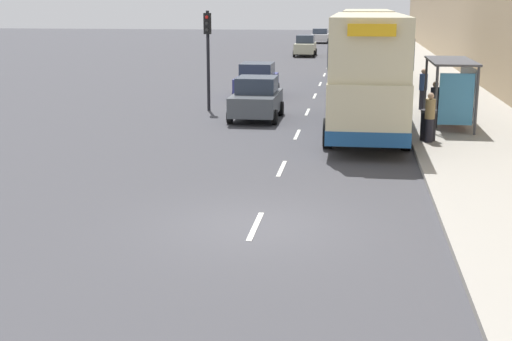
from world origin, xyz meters
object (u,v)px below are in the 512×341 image
Objects in this scene: double_decker_bus_near at (367,70)px; car_2 at (256,99)px; pedestrian_2 at (423,89)px; pedestrian_1 at (435,104)px; pedestrian_at_shelter at (430,117)px; litter_bin at (428,125)px; bus_shelter at (456,81)px; car_3 at (257,80)px; double_decker_bus_ahead at (366,47)px; traffic_light_far_kerb at (208,44)px; car_0 at (305,46)px; car_1 at (320,36)px.

car_2 is (-4.44, 2.05, -1.43)m from double_decker_bus_near.
pedestrian_1 is at bearing -89.70° from pedestrian_2.
litter_bin is (-0.01, 0.30, -0.32)m from pedestrian_at_shelter.
double_decker_bus_near is (-3.30, -0.49, 0.41)m from bus_shelter.
car_3 is 14.04m from pedestrian_at_shelter.
double_decker_bus_ahead reaches higher than pedestrian_at_shelter.
bus_shelter is at bearing -19.52° from traffic_light_far_kerb.
car_0 reaches higher than car_3.
pedestrian_1 is 10.36m from traffic_light_far_kerb.
traffic_light_far_kerb is (-9.39, -0.73, 1.91)m from pedestrian_2.
traffic_light_far_kerb is at bearing 142.60° from pedestrian_at_shelter.
pedestrian_2 is (2.40, -9.22, -1.23)m from double_decker_bus_ahead.
traffic_light_far_kerb is (-6.99, -9.95, 0.68)m from double_decker_bus_ahead.
bus_shelter is 2.36× the size of pedestrian_2.
car_3 is (-8.70, 8.64, -1.03)m from bus_shelter.
litter_bin is at bearing 96.36° from car_1.
car_3 is at bearing 122.22° from pedestrian_at_shelter.
car_2 is 2.14× the size of pedestrian_2.
bus_shelter is 3.57m from pedestrian_at_shelter.
car_2 is (0.26, -56.31, 0.03)m from car_1.
traffic_light_far_kerb reaches higher than litter_bin.
double_decker_bus_ahead is 2.55× the size of traffic_light_far_kerb.
litter_bin is at bearing -36.17° from traffic_light_far_kerb.
car_1 is 0.88× the size of traffic_light_far_kerb.
pedestrian_at_shelter reaches higher than car_1.
car_0 is at bearing 99.98° from litter_bin.
car_1 is at bearing 96.20° from double_decker_bus_ahead.
car_0 is 2.65× the size of pedestrian_at_shelter.
double_decker_bus_near is 2.59× the size of car_0.
traffic_light_far_kerb is at bearing -39.98° from car_2.
pedestrian_2 reaches higher than pedestrian_1.
pedestrian_2 is (7.92, -4.30, 0.20)m from car_3.
double_decker_bus_ahead reaches higher than pedestrian_2.
pedestrian_at_shelter reaches higher than litter_bin.
pedestrian_2 reaches higher than litter_bin.
double_decker_bus_near is 5.10m from car_2.
pedestrian_2 is at bearing -75.40° from double_decker_bus_ahead.
car_0 is 1.08× the size of car_3.
double_decker_bus_near is at bearing -117.52° from pedestrian_2.
car_0 is at bearing 86.71° from traffic_light_far_kerb.
car_2 is at bearing 168.57° from bus_shelter.
car_2 is at bearing 165.27° from pedestrian_1.
car_3 is at bearing -82.23° from car_2.
double_decker_bus_ahead is 7.53m from car_3.
pedestrian_2 is at bearing 62.48° from double_decker_bus_near.
pedestrian_at_shelter is 3.01m from pedestrian_1.
double_decker_bus_near is at bearing 97.52° from car_0.
litter_bin is at bearing 91.30° from pedestrian_at_shelter.
traffic_light_far_kerb reaches higher than car_0.
car_3 is 5.65m from traffic_light_far_kerb.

